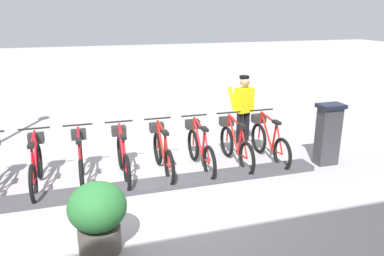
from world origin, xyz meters
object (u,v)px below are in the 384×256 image
Objects in this scene: planter_bush at (98,214)px; payment_kiosk at (328,133)px; bike_docked_5 at (81,161)px; bike_docked_6 at (36,165)px; worker_near_rack at (243,108)px; bike_docked_1 at (235,144)px; bike_docked_0 at (268,140)px; bike_docked_3 at (162,152)px; bike_docked_4 at (123,156)px; bike_docked_2 at (200,148)px.

payment_kiosk is at bearing -70.16° from planter_bush.
bike_docked_5 reaches higher than planter_bush.
worker_near_rack is at bearing -77.54° from bike_docked_6.
bike_docked_1 is 1.26m from worker_near_rack.
bike_docked_1 is 1.04× the size of worker_near_rack.
payment_kiosk is 0.74× the size of bike_docked_0.
bike_docked_3 is 1.00× the size of bike_docked_4.
payment_kiosk reaches higher than planter_bush.
bike_docked_0 is 1.11m from worker_near_rack.
worker_near_rack is (0.99, -1.39, 0.48)m from bike_docked_2.
bike_docked_3 and bike_docked_5 have the same top height.
bike_docked_6 is (0.00, 3.07, 0.00)m from bike_docked_2.
bike_docked_1 and bike_docked_6 have the same top height.
bike_docked_3 is 1.54m from bike_docked_5.
bike_docked_5 and bike_docked_6 have the same top height.
bike_docked_5 is 2.28m from planter_bush.
bike_docked_3 is at bearing -90.00° from bike_docked_5.
bike_docked_6 is (0.00, 1.54, 0.00)m from bike_docked_4.
bike_docked_3 is at bearing 90.00° from bike_docked_2.
bike_docked_6 is 1.77× the size of planter_bush.
worker_near_rack is (0.99, 0.15, 0.48)m from bike_docked_0.
payment_kiosk reaches higher than bike_docked_3.
bike_docked_5 is at bearing 90.00° from bike_docked_3.
bike_docked_2 is (0.57, 2.58, -0.24)m from payment_kiosk.
planter_bush is at bearing 165.09° from bike_docked_4.
bike_docked_0 is 1.00× the size of bike_docked_2.
bike_docked_4 is 1.77× the size of planter_bush.
bike_docked_2 is (0.00, 0.77, 0.00)m from bike_docked_1.
bike_docked_5 is (0.00, 3.07, 0.00)m from bike_docked_1.
bike_docked_3 is 2.31m from bike_docked_6.
bike_docked_6 is at bearing 84.22° from payment_kiosk.
bike_docked_0 is 4.33m from planter_bush.
bike_docked_3 is at bearing 90.00° from bike_docked_1.
bike_docked_0 is at bearing -90.00° from bike_docked_2.
bike_docked_2 and bike_docked_5 have the same top height.
bike_docked_1 is (0.57, 1.81, -0.24)m from payment_kiosk.
bike_docked_4 and bike_docked_5 have the same top height.
bike_docked_4 is at bearing -90.00° from bike_docked_6.
bike_docked_1 is (0.00, 0.77, 0.00)m from bike_docked_0.
bike_docked_1 is at bearing -90.00° from bike_docked_5.
bike_docked_2 is 2.31m from bike_docked_5.
bike_docked_3 is (0.57, 3.34, -0.24)m from payment_kiosk.
bike_docked_0 is 1.00× the size of bike_docked_5.
bike_docked_1 is at bearing 147.90° from worker_near_rack.
planter_bush is (-2.27, 2.91, 0.11)m from bike_docked_1.
bike_docked_6 is at bearing 90.00° from bike_docked_0.
bike_docked_0 is at bearing -90.00° from bike_docked_4.
payment_kiosk is at bearing -99.70° from bike_docked_3.
bike_docked_0 and bike_docked_3 have the same top height.
bike_docked_0 is 3.07m from bike_docked_4.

